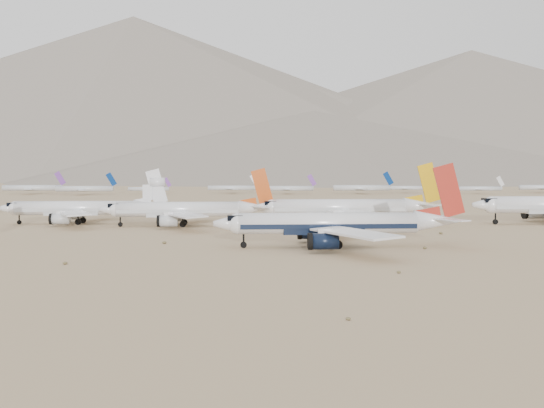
% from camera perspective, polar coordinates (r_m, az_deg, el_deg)
% --- Properties ---
extents(ground, '(7000.00, 7000.00, 0.00)m').
position_cam_1_polar(ground, '(122.44, 3.47, -4.44)').
color(ground, '#9B815A').
rests_on(ground, ground).
extents(main_airliner, '(50.77, 49.59, 17.92)m').
position_cam_1_polar(main_airliner, '(128.74, 6.29, -1.88)').
color(main_airliner, white).
rests_on(main_airliner, ground).
extents(row2_gold_tail, '(53.05, 51.88, 18.89)m').
position_cam_1_polar(row2_gold_tail, '(180.72, 7.06, -0.37)').
color(row2_gold_tail, white).
rests_on(row2_gold_tail, ground).
extents(row2_orange_tail, '(48.15, 47.11, 17.18)m').
position_cam_1_polar(row2_orange_tail, '(179.18, -8.14, -0.56)').
color(row2_orange_tail, white).
rests_on(row2_orange_tail, ground).
extents(row2_white_trijet, '(48.17, 47.08, 17.07)m').
position_cam_1_polar(row2_white_trijet, '(194.05, -17.23, -0.35)').
color(row2_white_trijet, white).
rests_on(row2_white_trijet, ground).
extents(distant_storage_row, '(675.27, 59.36, 14.44)m').
position_cam_1_polar(distant_storage_row, '(445.64, 2.03, 1.52)').
color(distant_storage_row, silver).
rests_on(distant_storage_row, ground).
extents(mountain_range, '(7354.00, 3024.00, 470.00)m').
position_cam_1_polar(mountain_range, '(1779.09, -1.05, 8.63)').
color(mountain_range, slate).
rests_on(mountain_range, ground).
extents(foothills, '(4637.50, 1395.00, 155.00)m').
position_cam_1_polar(foothills, '(1336.40, 20.20, 5.02)').
color(foothills, slate).
rests_on(foothills, ground).
extents(desert_scrub, '(261.14, 121.67, 0.63)m').
position_cam_1_polar(desert_scrub, '(94.21, 7.11, -6.52)').
color(desert_scrub, brown).
rests_on(desert_scrub, ground).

